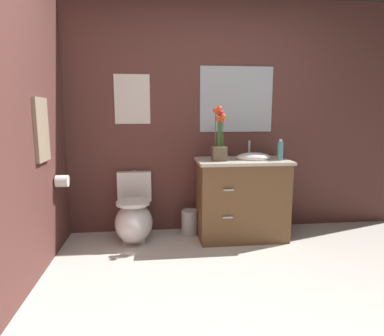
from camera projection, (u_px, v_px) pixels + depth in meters
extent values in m
plane|color=beige|center=(242.00, 326.00, 2.04)|extent=(9.65, 9.65, 0.00)
cube|color=brown|center=(220.00, 118.00, 3.62)|extent=(4.50, 0.05, 2.50)
cube|color=brown|center=(10.00, 121.00, 2.19)|extent=(0.05, 4.98, 2.50)
ellipsoid|color=white|center=(134.00, 223.00, 3.35)|extent=(0.38, 0.48, 0.40)
cube|color=white|center=(134.00, 231.00, 3.42)|extent=(0.22, 0.26, 0.18)
cube|color=white|center=(135.00, 186.00, 3.58)|extent=(0.36, 0.13, 0.32)
cylinder|color=white|center=(133.00, 203.00, 3.30)|extent=(0.34, 0.34, 0.03)
cylinder|color=#B7B7BC|center=(134.00, 172.00, 3.55)|extent=(0.04, 0.04, 0.02)
cube|color=brown|center=(241.00, 200.00, 3.46)|extent=(0.90, 0.52, 0.80)
cube|color=beige|center=(242.00, 161.00, 3.39)|extent=(0.94, 0.56, 0.03)
ellipsoid|color=white|center=(253.00, 157.00, 3.40)|extent=(0.36, 0.26, 0.10)
cylinder|color=#B7B7BC|center=(249.00, 149.00, 3.55)|extent=(0.02, 0.02, 0.18)
cube|color=#B7B7BC|center=(228.00, 190.00, 3.14)|extent=(0.10, 0.02, 0.02)
cube|color=#B7B7BC|center=(228.00, 217.00, 3.19)|extent=(0.10, 0.02, 0.02)
cube|color=brown|center=(219.00, 154.00, 3.29)|extent=(0.14, 0.14, 0.14)
cylinder|color=#386B2D|center=(221.00, 134.00, 3.27)|extent=(0.01, 0.01, 0.26)
sphere|color=#EA4C23|center=(222.00, 120.00, 3.25)|extent=(0.06, 0.06, 0.06)
cylinder|color=#386B2D|center=(220.00, 130.00, 3.27)|extent=(0.01, 0.01, 0.33)
sphere|color=#E01E51|center=(221.00, 113.00, 3.24)|extent=(0.06, 0.06, 0.06)
cylinder|color=#386B2D|center=(220.00, 132.00, 3.29)|extent=(0.01, 0.01, 0.29)
sphere|color=#E01E51|center=(220.00, 117.00, 3.27)|extent=(0.06, 0.06, 0.06)
cylinder|color=#386B2D|center=(218.00, 129.00, 3.26)|extent=(0.01, 0.01, 0.34)
sphere|color=#EA4C23|center=(218.00, 112.00, 3.23)|extent=(0.06, 0.06, 0.06)
cylinder|color=#386B2D|center=(215.00, 129.00, 3.26)|extent=(0.01, 0.01, 0.36)
sphere|color=#EA4C23|center=(216.00, 110.00, 3.23)|extent=(0.06, 0.06, 0.06)
cylinder|color=#386B2D|center=(218.00, 133.00, 3.24)|extent=(0.01, 0.01, 0.28)
sphere|color=#EA4C23|center=(218.00, 119.00, 3.22)|extent=(0.06, 0.06, 0.06)
cylinder|color=#386B2D|center=(219.00, 128.00, 3.21)|extent=(0.01, 0.01, 0.37)
sphere|color=#EA4C23|center=(219.00, 109.00, 3.18)|extent=(0.06, 0.06, 0.06)
cylinder|color=#386B2D|center=(223.00, 132.00, 3.24)|extent=(0.01, 0.01, 0.30)
sphere|color=#EA4C23|center=(223.00, 116.00, 3.22)|extent=(0.06, 0.06, 0.06)
cylinder|color=teal|center=(280.00, 151.00, 3.32)|extent=(0.05, 0.05, 0.19)
cylinder|color=silver|center=(281.00, 141.00, 3.30)|extent=(0.03, 0.03, 0.02)
cylinder|color=#B7B7BC|center=(190.00, 223.00, 3.56)|extent=(0.18, 0.18, 0.26)
torus|color=#B7B7BC|center=(190.00, 211.00, 3.54)|extent=(0.18, 0.18, 0.01)
cube|color=silver|center=(132.00, 99.00, 3.45)|extent=(0.37, 0.01, 0.51)
cube|color=#B2BCC6|center=(236.00, 99.00, 3.58)|extent=(0.80, 0.01, 0.70)
cube|color=gray|center=(41.00, 130.00, 2.68)|extent=(0.03, 0.28, 0.52)
cylinder|color=white|center=(62.00, 181.00, 3.05)|extent=(0.11, 0.11, 0.11)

